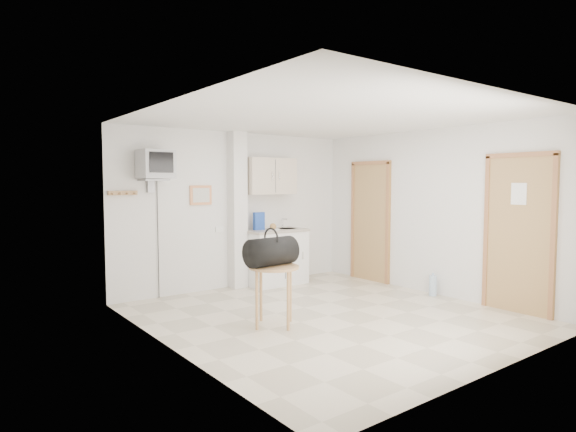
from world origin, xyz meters
TOP-DOWN VIEW (x-y plane):
  - ground at (0.00, 0.00)m, footprint 4.50×4.50m
  - room_envelope at (0.24, 0.09)m, footprint 4.24×4.54m
  - kitchenette at (0.57, 2.00)m, footprint 1.03×0.58m
  - crt_television at (-1.45, 2.02)m, footprint 0.44×0.45m
  - round_table at (-0.80, 0.08)m, footprint 0.59×0.59m
  - duffel_bag at (-0.82, 0.11)m, footprint 0.64×0.39m
  - water_bottle at (1.98, -0.12)m, footprint 0.11×0.11m

SIDE VIEW (x-z plane):
  - ground at x=0.00m, z-range 0.00..0.00m
  - water_bottle at x=1.98m, z-range -0.02..0.33m
  - round_table at x=-0.80m, z-range 0.25..0.97m
  - kitchenette at x=0.57m, z-range -0.25..1.85m
  - duffel_bag at x=-0.82m, z-range 0.66..1.11m
  - room_envelope at x=0.24m, z-range 0.26..2.81m
  - crt_television at x=-1.45m, z-range 0.86..3.01m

